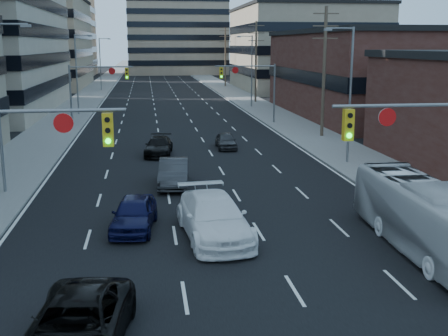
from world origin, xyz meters
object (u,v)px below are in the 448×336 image
black_pickup (77,327)px  sedan_blue (134,213)px  transit_bus (427,217)px  white_van (214,217)px

black_pickup → sedan_blue: size_ratio=1.24×
black_pickup → sedan_blue: (1.29, 9.92, -0.01)m
transit_bus → sedan_blue: bearing=161.2°
black_pickup → transit_bus: bearing=31.4°
black_pickup → white_van: (4.59, 8.42, 0.14)m
sedan_blue → black_pickup: bearing=-90.1°
black_pickup → transit_bus: (12.52, 5.72, 0.63)m
white_van → sedan_blue: (-3.30, 1.50, -0.15)m
white_van → sedan_blue: size_ratio=1.42×
white_van → sedan_blue: white_van is taller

